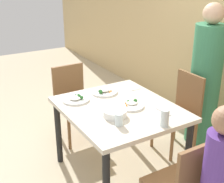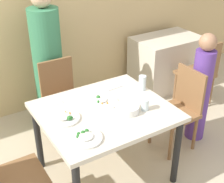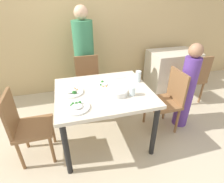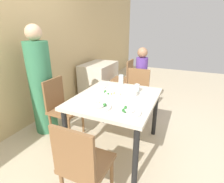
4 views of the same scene
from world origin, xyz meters
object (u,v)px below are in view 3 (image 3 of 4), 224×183
Objects in this scene: plate_rice_adult at (105,86)px; chair_child_spot at (167,99)px; person_child at (187,89)px; bowl_curry at (118,92)px; person_adult at (85,59)px; glass_water_tall at (138,76)px; chair_adult_spot at (89,82)px.

chair_child_spot is at bearing -7.19° from plate_rice_adult.
person_child is 1.05m from bowl_curry.
person_child is (0.28, -0.00, 0.11)m from chair_child_spot.
person_adult reaches higher than person_child.
bowl_curry is at bearing -173.08° from person_child.
glass_water_tall reaches higher than plate_rice_adult.
person_child reaches higher than chair_adult_spot.
chair_child_spot is 6.06× the size of glass_water_tall.
plate_rice_adult is at bearing 113.33° from bowl_curry.
chair_adult_spot is at bearing -90.00° from person_adult.
person_child reaches higher than bowl_curry.
person_child is 5.97× the size of bowl_curry.
bowl_curry is (0.20, -0.95, 0.29)m from chair_adult_spot.
bowl_curry is (-1.02, -0.12, 0.18)m from person_child.
person_child reaches higher than glass_water_tall.
plate_rice_adult is at bearing -81.81° from chair_adult_spot.
chair_adult_spot is 0.43m from person_adult.
person_child is at bearing 6.92° from bowl_curry.
chair_child_spot is 0.81m from bowl_curry.
person_adult is 1.07m from plate_rice_adult.
glass_water_tall is (0.45, 0.02, 0.06)m from plate_rice_adult.
glass_water_tall reaches higher than chair_child_spot.
chair_adult_spot is 3.50× the size of plate_rice_adult.
glass_water_tall is (0.55, -0.70, 0.33)m from chair_adult_spot.
chair_child_spot is 1.53m from person_adult.
chair_child_spot is at bearing 9.44° from bowl_curry.
glass_water_tall reaches higher than chair_adult_spot.
glass_water_tall is at bearing -108.12° from chair_child_spot.
bowl_curry is (0.20, -1.29, 0.03)m from person_adult.
person_adult is 6.39× the size of plate_rice_adult.
chair_adult_spot reaches higher than bowl_curry.
person_child is at bearing -34.08° from chair_adult_spot.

